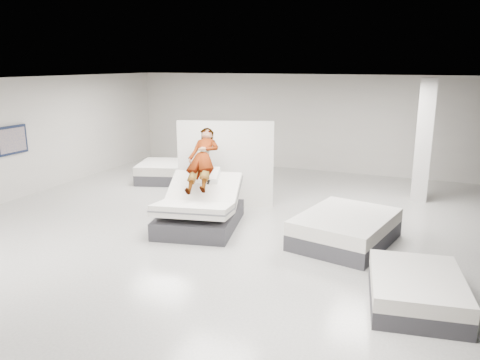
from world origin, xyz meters
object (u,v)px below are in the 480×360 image
Objects in this scene: hero_bed at (200,210)px; flat_bed_right_far at (345,229)px; person at (203,167)px; flat_bed_left_far at (174,172)px; divider_panel at (226,164)px; column at (424,141)px; wall_poster at (12,140)px; remote at (208,182)px; flat_bed_right_near at (416,290)px.

flat_bed_right_far is at bearing 5.20° from hero_bed.
person reaches higher than flat_bed_left_far.
divider_panel is 3.64m from flat_bed_right_far.
column is (4.48, 3.80, 0.31)m from person.
remote is at bearing -0.94° from wall_poster.
column is at bearing 91.77° from flat_bed_right_near.
flat_bed_right_far is (3.15, 0.29, -0.09)m from hero_bed.
person is at bearing 179.71° from flat_bed_right_far.
person is 13.10× the size of remote.
remote is at bearing 1.72° from hero_bed.
hero_bed is at bearing -104.89° from divider_panel.
person is 5.23m from flat_bed_right_near.
column is 3.37× the size of wall_poster.
hero_bed is 4.36m from flat_bed_left_far.
hero_bed is 0.70m from remote.
wall_poster is (-10.12, 1.94, 1.36)m from flat_bed_right_near.
flat_bed_left_far reaches higher than flat_bed_right_near.
flat_bed_right_near is at bearing -55.81° from flat_bed_right_far.
hero_bed is 3.17m from flat_bed_right_far.
flat_bed_left_far is at bearing 126.20° from divider_panel.
column is at bearing 71.74° from flat_bed_right_far.
flat_bed_right_near is at bearing -34.82° from remote.
divider_panel reaches higher than remote.
column reaches higher than remote.
column is at bearing 5.27° from flat_bed_left_far.
flat_bed_right_far is at bearing -12.26° from person.
flat_bed_right_far is at bearing 124.19° from flat_bed_right_near.
hero_bed is 0.98× the size of flat_bed_right_far.
wall_poster is at bearing 170.15° from person.
flat_bed_right_near is 8.99m from flat_bed_left_far.
wall_poster reaches higher than flat_bed_right_near.
wall_poster is at bearing -158.07° from column.
person is 3.37m from flat_bed_right_far.
hero_bed is 5.65m from wall_poster.
divider_panel reaches higher than flat_bed_left_far.
wall_poster is (-9.93, -4.00, 0.00)m from column.
divider_panel reaches higher than wall_poster.
person reaches higher than flat_bed_right_far.
remote is at bearing -97.35° from divider_panel.
flat_bed_right_far is (3.22, -0.02, -1.00)m from person.
flat_bed_right_near is at bearing -21.76° from hero_bed.
column reaches higher than flat_bed_left_far.
column is at bearing 9.17° from divider_panel.
remote is (0.29, -0.30, -0.24)m from person.
flat_bed_right_far is 8.77m from wall_poster.
flat_bed_right_near is 0.61× the size of column.
flat_bed_right_far is at bearing -108.26° from column.
flat_bed_left_far is at bearing 144.00° from flat_bed_right_near.
remote is at bearing -174.53° from flat_bed_right_far.
hero_bed is 0.76× the size of column.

